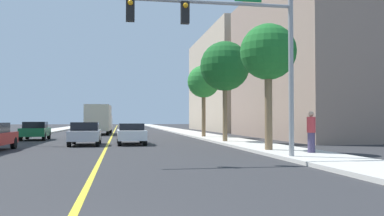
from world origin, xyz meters
The scene contains 15 objects.
ground centered at (0.00, 42.00, 0.00)m, with size 192.00×192.00×0.00m, color #2D2D30.
sidewalk_left centered at (-8.59, 42.00, 0.07)m, with size 3.01×168.00×0.15m, color beige.
sidewalk_right centered at (8.59, 42.00, 0.07)m, with size 3.01×168.00×0.15m, color beige.
lane_marking_center centered at (0.00, 42.00, 0.00)m, with size 0.16×144.00×0.01m, color yellow.
building_right_near centered at (20.12, 28.71, 6.65)m, with size 14.77×19.39×13.29m, color gray.
building_right_far centered at (20.06, 53.52, 7.04)m, with size 14.65×24.57×14.08m, color tan.
traffic_signal_mast centered at (4.80, 10.79, 4.81)m, with size 8.98×0.36×6.37m.
palm_near centered at (7.83, 14.21, 4.81)m, with size 2.72×2.72×6.10m.
palm_mid centered at (7.73, 22.04, 5.17)m, with size 3.35×3.35×6.74m.
palm_far centered at (7.89, 29.87, 4.84)m, with size 2.81×2.81×6.15m.
car_silver centered at (-1.37, 21.66, 0.74)m, with size 1.88×4.12×1.44m.
car_green centered at (-5.76, 28.98, 0.74)m, with size 1.99×3.89×1.43m.
car_white centered at (1.48, 22.13, 0.71)m, with size 1.83×4.54×1.35m.
delivery_truck centered at (-1.44, 40.06, 1.66)m, with size 2.61×8.38×3.12m.
pedestrian centered at (9.05, 12.24, 1.06)m, with size 0.38×0.38×1.81m.
Camera 1 is at (0.77, -4.36, 1.60)m, focal length 37.87 mm.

